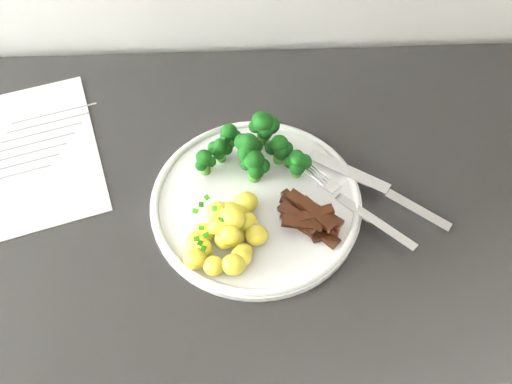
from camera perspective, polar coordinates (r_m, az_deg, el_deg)
The scene contains 8 objects.
counter at distance 1.16m, azimuth -5.40°, elevation -12.42°, with size 2.30×0.58×0.86m.
recipe_paper at distance 0.88m, azimuth -22.62°, elevation 3.66°, with size 0.27×0.32×0.00m.
plate at distance 0.75m, azimuth 0.00°, elevation -0.94°, with size 0.29×0.29×0.02m.
broccoli at distance 0.76m, azimuth 0.06°, elevation 4.62°, with size 0.16×0.11×0.07m.
potatoes at distance 0.71m, azimuth -3.07°, elevation -4.26°, with size 0.11×0.12×0.04m.
beef_strips at distance 0.73m, azimuth 5.57°, elevation -2.65°, with size 0.09×0.10×0.03m.
fork at distance 0.75m, azimuth 10.69°, elevation -1.72°, with size 0.14×0.15×0.02m.
knife at distance 0.78m, azimuth 14.32°, elevation -0.69°, with size 0.19×0.15×0.02m.
Camera 1 is at (0.13, 1.24, 1.50)m, focal length 38.37 mm.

